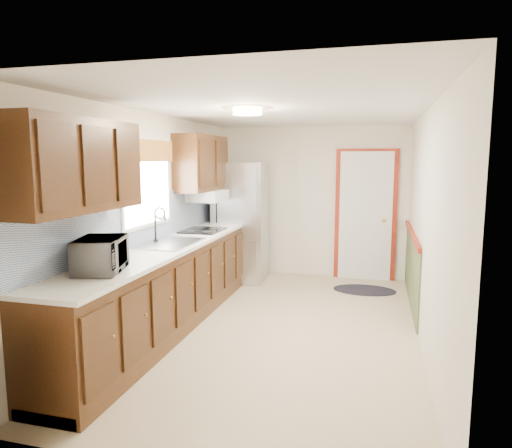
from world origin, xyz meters
The scene contains 8 objects.
room_shell centered at (0.00, 0.00, 1.20)m, with size 3.20×5.20×2.52m.
kitchen_run centered at (-1.24, -0.29, 0.81)m, with size 0.63×4.00×2.20m.
back_wall_trim centered at (0.99, 2.21, 0.89)m, with size 1.12×2.30×2.08m.
ceiling_fixture centered at (-0.30, -0.20, 2.36)m, with size 0.30×0.30×0.06m, color #FFD88C.
microwave centered at (-1.20, -1.53, 1.12)m, with size 0.52×0.29×0.35m, color white.
refrigerator centered at (-1.02, 1.92, 0.92)m, with size 0.81×0.79×1.83m.
rug centered at (0.89, 1.78, 0.01)m, with size 0.89×0.57×0.01m, color black.
cooktop centered at (-1.19, 0.75, 0.95)m, with size 0.49×0.58×0.02m, color black.
Camera 1 is at (1.02, -4.80, 1.87)m, focal length 32.00 mm.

